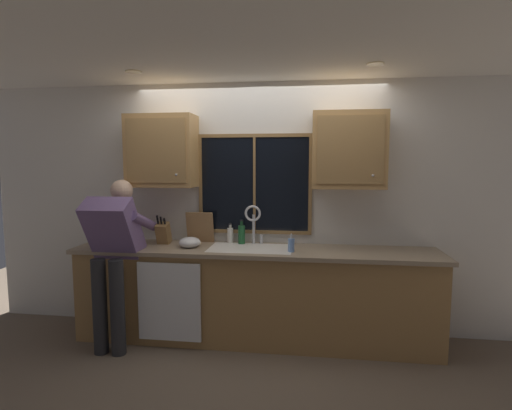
{
  "coord_description": "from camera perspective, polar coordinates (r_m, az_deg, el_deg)",
  "views": [
    {
      "loc": [
        0.51,
        -4.01,
        1.75
      ],
      "look_at": [
        0.02,
        -0.3,
        1.34
      ],
      "focal_mm": 27.68,
      "sensor_mm": 36.0,
      "label": 1
    }
  ],
  "objects": [
    {
      "name": "window_frame_left",
      "position": [
        4.15,
        -8.02,
        3.04
      ],
      "size": [
        0.03,
        0.02,
        0.95
      ],
      "primitive_type": "cube",
      "color": "olive"
    },
    {
      "name": "bottle_green_glass",
      "position": [
        4.09,
        -3.74,
        -4.32
      ],
      "size": [
        0.06,
        0.06,
        0.2
      ],
      "color": "silver",
      "rests_on": "countertop"
    },
    {
      "name": "knife_block",
      "position": [
        4.13,
        -13.25,
        -4.01
      ],
      "size": [
        0.12,
        0.18,
        0.32
      ],
      "color": "olive",
      "rests_on": "countertop"
    },
    {
      "name": "upper_cabinet_right",
      "position": [
        3.86,
        13.23,
        7.69
      ],
      "size": [
        0.68,
        0.36,
        0.72
      ],
      "color": "#B2844C"
    },
    {
      "name": "sink",
      "position": [
        3.86,
        -0.8,
        -7.68
      ],
      "size": [
        0.8,
        0.46,
        0.21
      ],
      "color": "white",
      "rests_on": "lower_cabinet_run"
    },
    {
      "name": "ceiling_downlight_right",
      "position": [
        3.54,
        16.86,
        18.92
      ],
      "size": [
        0.14,
        0.14,
        0.01
      ],
      "primitive_type": "cylinder",
      "color": "#FFEAB2"
    },
    {
      "name": "mixing_bowl",
      "position": [
        3.93,
        -9.56,
        -5.35
      ],
      "size": [
        0.21,
        0.21,
        0.11
      ],
      "primitive_type": "ellipsoid",
      "color": "silver",
      "rests_on": "countertop"
    },
    {
      "name": "cutting_board",
      "position": [
        4.14,
        -8.09,
        -3.21
      ],
      "size": [
        0.28,
        0.09,
        0.32
      ],
      "primitive_type": "cube",
      "rotation": [
        0.21,
        0.0,
        0.0
      ],
      "color": "#997047",
      "rests_on": "countertop"
    },
    {
      "name": "countertop",
      "position": [
        3.83,
        -0.26,
        -6.6
      ],
      "size": [
        3.52,
        0.62,
        0.04
      ],
      "primitive_type": "cube",
      "color": "gray",
      "rests_on": "lower_cabinet_run"
    },
    {
      "name": "window_frame_bottom",
      "position": [
        4.09,
        -0.23,
        -3.88
      ],
      "size": [
        1.17,
        0.02,
        0.04
      ],
      "primitive_type": "cube",
      "color": "olive"
    },
    {
      "name": "window_frame_top",
      "position": [
        4.04,
        -0.23,
        10.01
      ],
      "size": [
        1.17,
        0.02,
        0.04
      ],
      "primitive_type": "cube",
      "color": "olive"
    },
    {
      "name": "ceiling_downlight_left",
      "position": [
        3.83,
        -17.29,
        17.91
      ],
      "size": [
        0.14,
        0.14,
        0.01
      ],
      "primitive_type": "cylinder",
      "color": "#FFEAB2"
    },
    {
      "name": "faucet",
      "position": [
        3.97,
        -0.32,
        -2.14
      ],
      "size": [
        0.18,
        0.09,
        0.4
      ],
      "color": "silver",
      "rests_on": "countertop"
    },
    {
      "name": "upper_cabinet_left",
      "position": [
        4.11,
        -13.44,
        7.58
      ],
      "size": [
        0.68,
        0.36,
        0.72
      ],
      "color": "#B2844C"
    },
    {
      "name": "back_wall",
      "position": [
        4.13,
        0.45,
        -0.39
      ],
      "size": [
        5.86,
        0.12,
        2.55
      ],
      "primitive_type": "cube",
      "color": "silver",
      "rests_on": "floor"
    },
    {
      "name": "dishwasher_front",
      "position": [
        3.85,
        -12.43,
        -13.52
      ],
      "size": [
        0.6,
        0.02,
        0.74
      ],
      "primitive_type": "cube",
      "color": "white"
    },
    {
      "name": "soap_dispenser",
      "position": [
        3.69,
        5.11,
        -5.75
      ],
      "size": [
        0.06,
        0.07,
        0.17
      ],
      "color": "#668CCC",
      "rests_on": "countertop"
    },
    {
      "name": "person_standing",
      "position": [
        3.91,
        -19.9,
        -5.7
      ],
      "size": [
        0.53,
        0.68,
        1.58
      ],
      "color": "#262628",
      "rests_on": "floor"
    },
    {
      "name": "ceiling",
      "position": [
        2.6,
        -4.59,
        24.62
      ],
      "size": [
        5.86,
        4.4,
        0.04
      ],
      "primitive_type": "cube",
      "color": "white"
    },
    {
      "name": "lower_cabinet_run",
      "position": [
        3.98,
        -0.21,
        -13.02
      ],
      "size": [
        3.46,
        0.58,
        0.88
      ],
      "primitive_type": "cube",
      "color": "#A07744",
      "rests_on": "floor"
    },
    {
      "name": "window_glass",
      "position": [
        4.05,
        -0.21,
        3.02
      ],
      "size": [
        1.1,
        0.02,
        0.95
      ],
      "primitive_type": "cube",
      "color": "black"
    },
    {
      "name": "window_mullion_center",
      "position": [
        4.03,
        -0.23,
        3.01
      ],
      "size": [
        0.02,
        0.02,
        0.95
      ],
      "primitive_type": "cube",
      "color": "olive"
    },
    {
      "name": "window_frame_right",
      "position": [
        4.0,
        7.86,
        2.93
      ],
      "size": [
        0.03,
        0.02,
        0.95
      ],
      "primitive_type": "cube",
      "color": "olive"
    },
    {
      "name": "bottle_tall_clear",
      "position": [
        4.03,
        -2.09,
        -4.21
      ],
      "size": [
        0.07,
        0.07,
        0.25
      ],
      "color": "#1E592D",
      "rests_on": "countertop"
    }
  ]
}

